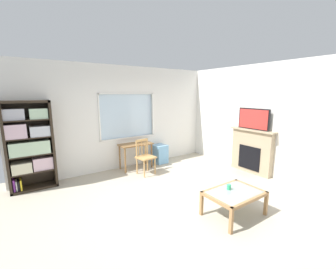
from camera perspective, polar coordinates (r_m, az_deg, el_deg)
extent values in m
cube|color=#B2A893|center=(4.37, 2.60, -17.63)|extent=(6.42, 6.18, 0.02)
cube|color=silver|center=(6.33, -11.78, -4.67)|extent=(5.42, 0.12, 0.81)
cube|color=silver|center=(6.12, -12.52, 13.92)|extent=(5.42, 0.12, 0.72)
cube|color=silver|center=(5.72, -27.75, 3.24)|extent=(2.09, 0.12, 1.25)
cube|color=silver|center=(7.05, 1.82, 5.68)|extent=(1.74, 0.12, 1.25)
cube|color=silver|center=(6.22, -10.72, 4.81)|extent=(1.59, 0.02, 1.25)
cube|color=white|center=(6.25, -10.26, -0.84)|extent=(1.65, 0.06, 0.03)
cube|color=white|center=(6.12, -10.65, 10.46)|extent=(1.65, 0.06, 0.03)
cube|color=white|center=(5.87, -17.55, 4.15)|extent=(0.03, 0.06, 1.25)
cube|color=white|center=(6.52, -4.05, 5.24)|extent=(0.03, 0.06, 1.25)
cube|color=silver|center=(5.99, 24.33, 3.38)|extent=(0.12, 5.38, 2.79)
cube|color=#2D2319|center=(5.51, -36.76, -3.01)|extent=(0.05, 0.38, 1.92)
cube|color=#2D2319|center=(5.54, -27.98, -2.06)|extent=(0.05, 0.38, 1.92)
cube|color=#2D2319|center=(5.40, -33.37, 7.19)|extent=(0.90, 0.38, 0.05)
cube|color=#2D2319|center=(5.77, -31.41, -11.63)|extent=(0.90, 0.38, 0.05)
cube|color=#2D2319|center=(5.69, -32.45, -2.18)|extent=(0.90, 0.02, 1.92)
cube|color=#2D2319|center=(5.65, -31.79, -8.10)|extent=(0.85, 0.36, 0.02)
cube|color=#2D2319|center=(5.55, -32.17, -4.42)|extent=(0.85, 0.36, 0.02)
cube|color=#2D2319|center=(5.47, -32.56, -0.63)|extent=(0.85, 0.36, 0.02)
cube|color=#2D2319|center=(5.42, -32.96, 3.25)|extent=(0.85, 0.36, 0.02)
cube|color=beige|center=(5.60, -33.90, -7.14)|extent=(0.36, 0.32, 0.22)
cube|color=beige|center=(5.61, -29.89, -6.47)|extent=(0.38, 0.28, 0.27)
cube|color=#B7D6B2|center=(5.50, -32.40, -2.91)|extent=(0.74, 0.33, 0.28)
cube|color=beige|center=(5.44, -35.05, 0.73)|extent=(0.39, 0.33, 0.29)
cube|color=silver|center=(5.45, -30.53, 0.84)|extent=(0.37, 0.32, 0.22)
cube|color=#B2B2BC|center=(5.40, -35.37, 4.30)|extent=(0.37, 0.27, 0.23)
cube|color=#B7D6B2|center=(5.41, -30.82, 4.74)|extent=(0.33, 0.30, 0.22)
cube|color=purple|center=(5.70, -35.28, -10.69)|extent=(0.04, 0.21, 0.25)
cube|color=white|center=(5.71, -34.85, -10.85)|extent=(0.02, 0.22, 0.21)
cube|color=black|center=(5.71, -34.46, -10.84)|extent=(0.03, 0.21, 0.20)
cube|color=yellow|center=(5.70, -34.04, -10.69)|extent=(0.03, 0.26, 0.23)
cube|color=brown|center=(6.05, -8.46, -2.52)|extent=(0.90, 0.46, 0.03)
cylinder|color=brown|center=(5.82, -11.11, -6.73)|extent=(0.04, 0.04, 0.67)
cylinder|color=brown|center=(6.17, -4.28, -5.56)|extent=(0.04, 0.04, 0.67)
cylinder|color=brown|center=(6.14, -12.49, -5.86)|extent=(0.04, 0.04, 0.67)
cylinder|color=brown|center=(6.47, -5.92, -4.80)|extent=(0.04, 0.04, 0.67)
cube|color=tan|center=(5.64, -5.84, -5.95)|extent=(0.47, 0.45, 0.04)
cylinder|color=tan|center=(5.50, -6.23, -8.98)|extent=(0.04, 0.04, 0.43)
cylinder|color=tan|center=(5.69, -3.44, -8.24)|extent=(0.04, 0.04, 0.43)
cylinder|color=tan|center=(5.75, -8.13, -8.15)|extent=(0.04, 0.04, 0.43)
cylinder|color=tan|center=(5.93, -5.39, -7.47)|extent=(0.04, 0.04, 0.43)
cylinder|color=tan|center=(5.61, -8.26, -3.71)|extent=(0.04, 0.04, 0.45)
cylinder|color=tan|center=(5.80, -5.47, -3.17)|extent=(0.04, 0.04, 0.45)
cube|color=tan|center=(5.66, -6.88, -1.52)|extent=(0.36, 0.08, 0.06)
cylinder|color=tan|center=(5.66, -7.70, -3.90)|extent=(0.02, 0.02, 0.35)
cylinder|color=tan|center=(5.72, -6.83, -3.73)|extent=(0.02, 0.02, 0.35)
cylinder|color=tan|center=(5.77, -5.99, -3.56)|extent=(0.02, 0.02, 0.35)
cube|color=#72ADDB|center=(6.59, -2.10, -5.04)|extent=(0.35, 0.40, 0.55)
cube|color=tan|center=(6.15, 21.04, -4.20)|extent=(0.18, 1.12, 1.11)
cube|color=black|center=(6.11, 20.44, -5.71)|extent=(0.03, 0.62, 0.61)
cube|color=tan|center=(6.02, 21.31, 1.09)|extent=(0.26, 1.22, 0.04)
cube|color=black|center=(5.98, 21.49, 3.81)|extent=(0.05, 0.86, 0.54)
cube|color=#B2332D|center=(5.95, 21.34, 3.79)|extent=(0.01, 0.81, 0.49)
cube|color=#8C9E99|center=(3.99, 16.97, -14.27)|extent=(0.85, 0.58, 0.02)
cube|color=#A37547|center=(3.83, 20.81, -15.87)|extent=(0.95, 0.05, 0.05)
cube|color=#A37547|center=(4.17, 13.46, -13.13)|extent=(0.95, 0.05, 0.05)
cube|color=#A37547|center=(3.68, 12.37, -16.52)|extent=(0.05, 0.68, 0.05)
cube|color=#A37547|center=(4.33, 20.78, -12.66)|extent=(0.05, 0.68, 0.05)
cube|color=#A37547|center=(3.60, 16.18, -21.19)|extent=(0.05, 0.05, 0.37)
cube|color=#A37547|center=(4.27, 24.22, -16.41)|extent=(0.05, 0.05, 0.37)
cube|color=#A37547|center=(3.97, 8.74, -17.66)|extent=(0.05, 0.05, 0.37)
cube|color=#A37547|center=(4.58, 17.25, -14.00)|extent=(0.05, 0.05, 0.37)
cylinder|color=#33B770|center=(4.03, 15.65, -13.07)|extent=(0.07, 0.07, 0.09)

